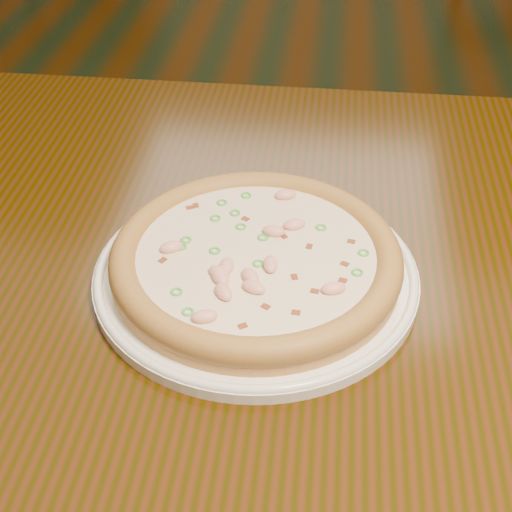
# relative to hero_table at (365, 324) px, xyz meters

# --- Properties ---
(ground) EXTENTS (9.00, 9.00, 0.00)m
(ground) POSITION_rel_hero_table_xyz_m (-0.32, 0.56, -0.65)
(ground) COLOR black
(hero_table) EXTENTS (1.20, 0.80, 0.75)m
(hero_table) POSITION_rel_hero_table_xyz_m (0.00, 0.00, 0.00)
(hero_table) COLOR black
(hero_table) RESTS_ON ground
(plate) EXTENTS (0.33, 0.33, 0.02)m
(plate) POSITION_rel_hero_table_xyz_m (-0.12, -0.05, 0.11)
(plate) COLOR white
(plate) RESTS_ON hero_table
(pizza) EXTENTS (0.29, 0.29, 0.03)m
(pizza) POSITION_rel_hero_table_xyz_m (-0.12, -0.05, 0.13)
(pizza) COLOR #C18843
(pizza) RESTS_ON plate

